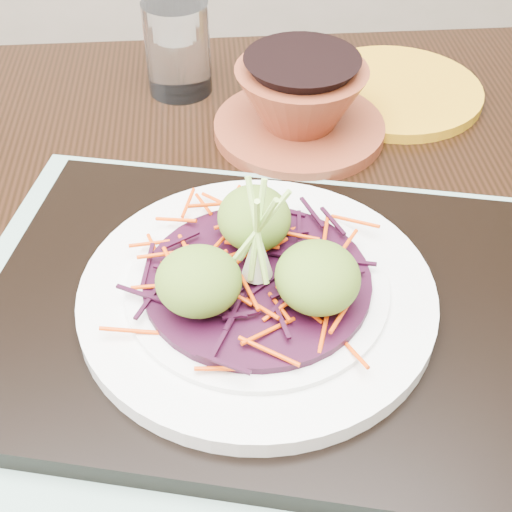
{
  "coord_description": "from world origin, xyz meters",
  "views": [
    {
      "loc": [
        0.07,
        -0.34,
        1.23
      ],
      "look_at": [
        0.09,
        0.06,
        0.86
      ],
      "focal_mm": 50.0,
      "sensor_mm": 36.0,
      "label": 1
    }
  ],
  "objects_px": {
    "serving_tray": "(257,310)",
    "water_glass": "(178,48)",
    "terracotta_bowl_set": "(300,106)",
    "yellow_plate": "(394,91)",
    "dining_table": "(230,344)",
    "white_plate": "(257,293)"
  },
  "relations": [
    {
      "from": "white_plate",
      "to": "yellow_plate",
      "type": "bearing_deg",
      "value": 63.05
    },
    {
      "from": "water_glass",
      "to": "yellow_plate",
      "type": "bearing_deg",
      "value": -5.8
    },
    {
      "from": "serving_tray",
      "to": "white_plate",
      "type": "relative_size",
      "value": 1.54
    },
    {
      "from": "dining_table",
      "to": "terracotta_bowl_set",
      "type": "height_order",
      "value": "terracotta_bowl_set"
    },
    {
      "from": "serving_tray",
      "to": "yellow_plate",
      "type": "bearing_deg",
      "value": 74.59
    },
    {
      "from": "dining_table",
      "to": "yellow_plate",
      "type": "height_order",
      "value": "yellow_plate"
    },
    {
      "from": "terracotta_bowl_set",
      "to": "yellow_plate",
      "type": "height_order",
      "value": "terracotta_bowl_set"
    },
    {
      "from": "serving_tray",
      "to": "water_glass",
      "type": "distance_m",
      "value": 0.37
    },
    {
      "from": "dining_table",
      "to": "white_plate",
      "type": "distance_m",
      "value": 0.15
    },
    {
      "from": "dining_table",
      "to": "serving_tray",
      "type": "bearing_deg",
      "value": -72.53
    },
    {
      "from": "white_plate",
      "to": "yellow_plate",
      "type": "xyz_separation_m",
      "value": [
        0.17,
        0.34,
        -0.03
      ]
    },
    {
      "from": "dining_table",
      "to": "white_plate",
      "type": "relative_size",
      "value": 4.83
    },
    {
      "from": "water_glass",
      "to": "serving_tray",
      "type": "bearing_deg",
      "value": -78.8
    },
    {
      "from": "yellow_plate",
      "to": "serving_tray",
      "type": "bearing_deg",
      "value": -116.95
    },
    {
      "from": "serving_tray",
      "to": "water_glass",
      "type": "relative_size",
      "value": 4.02
    },
    {
      "from": "serving_tray",
      "to": "white_plate",
      "type": "height_order",
      "value": "white_plate"
    },
    {
      "from": "white_plate",
      "to": "terracotta_bowl_set",
      "type": "height_order",
      "value": "terracotta_bowl_set"
    },
    {
      "from": "dining_table",
      "to": "serving_tray",
      "type": "height_order",
      "value": "serving_tray"
    },
    {
      "from": "yellow_plate",
      "to": "dining_table",
      "type": "bearing_deg",
      "value": -125.54
    },
    {
      "from": "serving_tray",
      "to": "terracotta_bowl_set",
      "type": "height_order",
      "value": "terracotta_bowl_set"
    },
    {
      "from": "dining_table",
      "to": "terracotta_bowl_set",
      "type": "bearing_deg",
      "value": 66.39
    },
    {
      "from": "white_plate",
      "to": "dining_table",
      "type": "bearing_deg",
      "value": 109.35
    }
  ]
}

